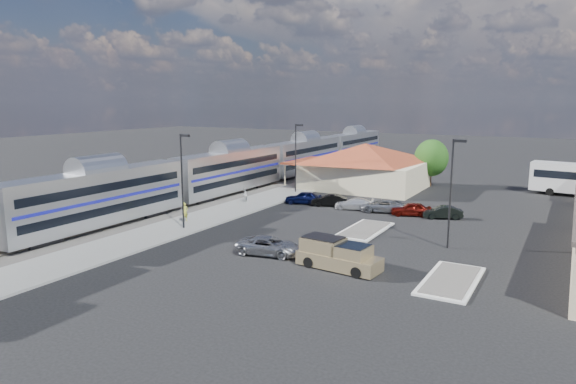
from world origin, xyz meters
The scene contains 22 objects.
ground centered at (0.00, 0.00, 0.00)m, with size 280.00×280.00×0.00m, color black.
railbed centered at (-21.00, 8.00, 0.06)m, with size 16.00×100.00×0.12m, color #4C4944.
platform centered at (-12.00, 6.00, 0.09)m, with size 5.50×92.00×0.18m, color gray.
passenger_train centered at (-18.00, 11.30, 2.87)m, with size 3.00×104.00×5.55m.
freight_cars centered at (-24.00, 5.12, 1.93)m, with size 2.80×46.00×4.00m.
station_depot centered at (-4.56, 24.00, 3.13)m, with size 18.35×12.24×6.20m.
traffic_island_south centered at (4.00, 2.00, 0.10)m, with size 3.30×7.50×0.21m.
traffic_island_north centered at (14.00, -8.00, 0.10)m, with size 3.30×7.50×0.21m.
lamp_plat_s centered at (-10.90, -6.00, 5.34)m, with size 1.08×0.25×9.00m.
lamp_plat_n centered at (-10.90, 16.00, 5.34)m, with size 1.08×0.25×9.00m.
lamp_lot centered at (12.10, 0.00, 5.34)m, with size 1.08×0.25×9.00m.
tree_depot centered at (3.00, 30.00, 4.02)m, with size 4.71×4.71×6.63m.
pickup_truck centered at (6.34, -9.26, 1.00)m, with size 6.28×2.81×2.10m.
suv centered at (0.11, -8.80, 0.72)m, with size 2.39×5.18×1.44m, color #9E9FA5.
person_a centered at (-12.60, -3.92, 1.12)m, with size 0.69×0.45×1.88m, color #CBCE40.
person_b centered at (-13.09, 7.22, 1.01)m, with size 0.81×0.63×1.66m, color silver.
parked_car_a centered at (-6.86, 10.32, 0.73)m, with size 1.72×4.28×1.46m, color #0C113C.
parked_car_b centered at (-3.66, 10.62, 0.69)m, with size 1.45×4.16×1.37m, color black.
parked_car_c centered at (-0.46, 10.32, 0.64)m, with size 1.78×4.38×1.27m, color white.
parked_car_d centered at (2.74, 10.62, 0.70)m, with size 2.33×5.05×1.40m, color gray.
parked_car_e centered at (5.94, 10.32, 0.71)m, with size 1.68×4.19×1.43m, color maroon.
parked_car_f centered at (9.14, 10.62, 0.65)m, with size 1.38×3.97×1.31m, color black.
Camera 1 is at (20.59, -42.01, 12.07)m, focal length 32.00 mm.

